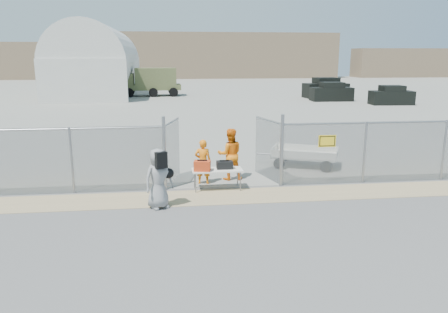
{
  "coord_description": "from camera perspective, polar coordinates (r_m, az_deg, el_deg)",
  "views": [
    {
      "loc": [
        -1.76,
        -12.3,
        4.42
      ],
      "look_at": [
        0.0,
        2.0,
        1.1
      ],
      "focal_mm": 35.0,
      "sensor_mm": 36.0,
      "label": 1
    }
  ],
  "objects": [
    {
      "name": "military_truck",
      "position": [
        50.38,
        -9.49,
        9.56
      ],
      "size": [
        6.63,
        2.65,
        3.12
      ],
      "primitive_type": null,
      "rotation": [
        0.0,
        0.0,
        0.04
      ],
      "color": "#5A6136",
      "rests_on": "ground"
    },
    {
      "name": "black_duffel",
      "position": [
        14.69,
        0.08,
        -1.1
      ],
      "size": [
        0.54,
        0.32,
        0.26
      ],
      "primitive_type": "cube",
      "rotation": [
        0.0,
        0.0,
        0.01
      ],
      "color": "black",
      "rests_on": "folding_table"
    },
    {
      "name": "tarmac_inside",
      "position": [
        54.51,
        -5.19,
        8.29
      ],
      "size": [
        160.0,
        80.0,
        0.01
      ],
      "primitive_type": "cube",
      "color": "gray",
      "rests_on": "ground"
    },
    {
      "name": "security_worker_left",
      "position": [
        15.33,
        -2.77,
        -0.7
      ],
      "size": [
        0.64,
        0.48,
        1.6
      ],
      "primitive_type": "imported",
      "rotation": [
        0.0,
        0.0,
        2.96
      ],
      "color": "orange",
      "rests_on": "ground"
    },
    {
      "name": "visitor",
      "position": [
        13.01,
        -8.55,
        -2.87
      ],
      "size": [
        1.05,
        0.92,
        1.81
      ],
      "primitive_type": "imported",
      "rotation": [
        0.0,
        0.0,
        0.48
      ],
      "color": "gray",
      "rests_on": "ground"
    },
    {
      "name": "parked_vehicle_mid",
      "position": [
        49.04,
        13.13,
        8.71
      ],
      "size": [
        4.82,
        2.51,
        2.1
      ],
      "primitive_type": null,
      "rotation": [
        0.0,
        0.0,
        0.09
      ],
      "color": "black",
      "rests_on": "ground"
    },
    {
      "name": "ground",
      "position": [
        13.19,
        1.07,
        -6.61
      ],
      "size": [
        160.0,
        160.0,
        0.0
      ],
      "primitive_type": "plane",
      "color": "#4E4C4C"
    },
    {
      "name": "dirt_strip",
      "position": [
        14.13,
        0.5,
        -5.23
      ],
      "size": [
        44.0,
        1.6,
        0.01
      ],
      "primitive_type": "cube",
      "color": "tan",
      "rests_on": "ground"
    },
    {
      "name": "chain_link_fence",
      "position": [
        14.79,
        0.0,
        0.0
      ],
      "size": [
        40.0,
        0.2,
        2.2
      ],
      "primitive_type": null,
      "color": "gray",
      "rests_on": "ground"
    },
    {
      "name": "distant_hills",
      "position": [
        90.55,
        -2.8,
        13.02
      ],
      "size": [
        140.0,
        6.0,
        9.0
      ],
      "primitive_type": null,
      "color": "#7F684F",
      "rests_on": "ground"
    },
    {
      "name": "parked_vehicle_near",
      "position": [
        45.57,
        13.86,
        8.2
      ],
      "size": [
        4.1,
        1.92,
        1.84
      ],
      "primitive_type": null,
      "rotation": [
        0.0,
        0.0,
        -0.02
      ],
      "color": "black",
      "rests_on": "ground"
    },
    {
      "name": "folding_table",
      "position": [
        14.74,
        -0.9,
        -3.03
      ],
      "size": [
        1.7,
        0.73,
        0.72
      ],
      "primitive_type": null,
      "rotation": [
        0.0,
        0.0,
        0.02
      ],
      "color": "white",
      "rests_on": "ground"
    },
    {
      "name": "parked_vehicle_far",
      "position": [
        43.69,
        21.03,
        7.46
      ],
      "size": [
        3.95,
        2.01,
        1.73
      ],
      "primitive_type": null,
      "rotation": [
        0.0,
        0.0,
        -0.08
      ],
      "color": "black",
      "rests_on": "ground"
    },
    {
      "name": "utility_trailer",
      "position": [
        18.15,
        10.5,
        -0.01
      ],
      "size": [
        3.79,
        2.96,
        0.82
      ],
      "primitive_type": null,
      "rotation": [
        0.0,
        0.0,
        -0.42
      ],
      "color": "white",
      "rests_on": "ground"
    },
    {
      "name": "orange_bag",
      "position": [
        14.44,
        -2.86,
        -1.21
      ],
      "size": [
        0.59,
        0.45,
        0.33
      ],
      "primitive_type": "cube",
      "rotation": [
        0.0,
        0.0,
        -0.19
      ],
      "color": "red",
      "rests_on": "folding_table"
    },
    {
      "name": "security_worker_right",
      "position": [
        15.83,
        0.79,
        0.29
      ],
      "size": [
        0.92,
        0.72,
        1.89
      ],
      "primitive_type": "imported",
      "rotation": [
        0.0,
        0.0,
        3.15
      ],
      "color": "orange",
      "rests_on": "ground"
    },
    {
      "name": "quonset_hangar",
      "position": [
        52.95,
        -16.33,
        12.02
      ],
      "size": [
        9.0,
        18.0,
        8.0
      ],
      "primitive_type": null,
      "color": "silver",
      "rests_on": "ground"
    }
  ]
}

